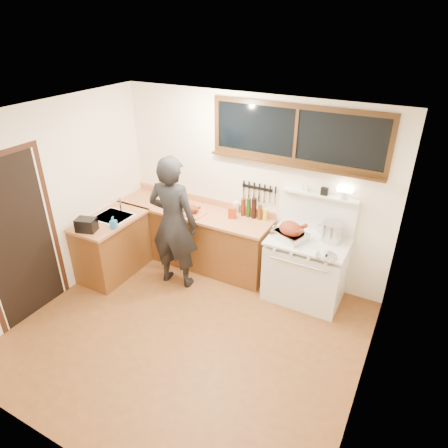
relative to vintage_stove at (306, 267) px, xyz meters
The scene contains 20 objects.
ground_plane 1.79m from the vintage_stove, 125.36° to the right, with size 4.00×3.50×0.02m, color brown.
room_shell 2.10m from the vintage_stove, 125.36° to the right, with size 4.10×3.60×2.65m.
counter_back 1.80m from the vintage_stove, behind, with size 2.44×0.64×1.00m.
counter_left 2.81m from the vintage_stove, 163.77° to the right, with size 0.64×1.09×0.90m.
sink_unit 2.80m from the vintage_stove, 165.18° to the right, with size 0.50×0.45×0.37m.
vintage_stove is the anchor object (origin of this frame).
back_window 1.67m from the vintage_stove, 142.47° to the left, with size 2.32×0.13×0.77m.
left_doorway 3.63m from the vintage_stove, 146.76° to the right, with size 0.02×1.04×2.17m.
knife_strip 1.26m from the vintage_stove, 160.09° to the left, with size 0.52×0.03×0.28m.
man 1.89m from the vintage_stove, 162.41° to the right, with size 0.75×0.53×1.92m.
soap_bottle 2.67m from the vintage_stove, 158.37° to the right, with size 0.10×0.10×0.17m.
toaster 3.00m from the vintage_stove, 156.27° to the right, with size 0.30×0.25×0.18m.
cutting_board 1.80m from the vintage_stove, behind, with size 0.40×0.31×0.13m.
roast_turkey 0.59m from the vintage_stove, 157.25° to the right, with size 0.49×0.43×0.24m.
stockpot 0.62m from the vintage_stove, 23.30° to the left, with size 0.33×0.33×0.25m.
saucepan 0.58m from the vintage_stove, 72.80° to the left, with size 0.20×0.28×0.11m.
pot_lid 0.62m from the vintage_stove, 45.42° to the right, with size 0.33×0.33×0.04m.
coffee_tin 1.27m from the vintage_stove, behind, with size 0.13×0.12×0.16m.
pitcher 1.33m from the vintage_stove, 167.70° to the left, with size 0.09×0.09×0.16m.
bottle_cluster 1.09m from the vintage_stove, 166.51° to the left, with size 0.41×0.07×0.30m.
Camera 1 is at (2.14, -3.03, 3.49)m, focal length 32.00 mm.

